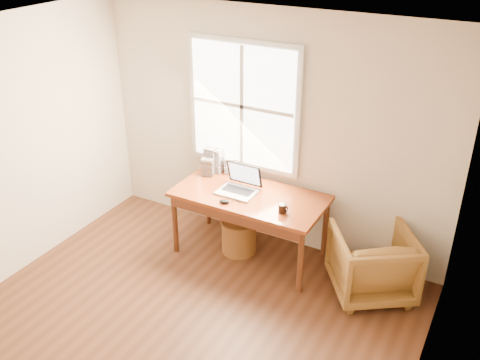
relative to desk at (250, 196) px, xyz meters
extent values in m
cube|color=white|center=(0.00, -1.80, 1.88)|extent=(4.00, 4.50, 0.02)
cube|color=beige|center=(0.00, 0.46, 0.57)|extent=(4.00, 0.02, 2.60)
cube|color=beige|center=(2.01, -1.80, 0.57)|extent=(0.02, 4.50, 2.60)
cube|color=silver|center=(-0.30, 0.42, 0.82)|extent=(1.32, 0.05, 1.42)
cube|color=white|center=(-0.30, 0.39, 0.82)|extent=(1.20, 0.02, 1.30)
cube|color=silver|center=(-0.30, 0.38, 0.82)|extent=(0.04, 0.02, 1.30)
cube|color=silver|center=(-0.30, 0.38, 0.82)|extent=(1.20, 0.02, 0.04)
cube|color=brown|center=(0.00, 0.00, 0.00)|extent=(1.60, 0.80, 0.04)
imported|color=brown|center=(1.35, 0.00, -0.39)|extent=(1.04, 1.04, 0.69)
cylinder|color=brown|center=(-0.13, 0.00, -0.54)|extent=(0.43, 0.43, 0.38)
ellipsoid|color=black|center=(-0.14, -0.29, 0.04)|extent=(0.12, 0.09, 0.04)
cylinder|color=black|center=(0.45, -0.17, 0.07)|extent=(0.10, 0.10, 0.09)
cube|color=#B8BCC5|center=(-0.59, 0.31, 0.16)|extent=(0.14, 0.12, 0.28)
cube|color=#29282E|center=(-0.63, 0.18, 0.12)|extent=(0.16, 0.15, 0.20)
cube|color=#A0A1AE|center=(-0.64, 0.28, 0.16)|extent=(0.13, 0.12, 0.29)
cube|color=silver|center=(-0.42, 0.36, 0.11)|extent=(0.19, 0.18, 0.19)
camera|label=1|loc=(2.26, -4.36, 2.71)|focal=40.00mm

